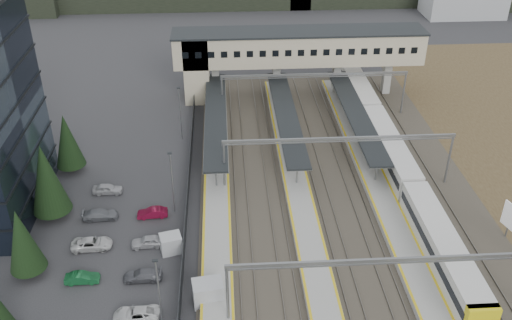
{
  "coord_description": "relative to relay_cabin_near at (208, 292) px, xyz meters",
  "views": [
    {
      "loc": [
        -1.78,
        -45.26,
        39.98
      ],
      "look_at": [
        1.94,
        14.6,
        4.0
      ],
      "focal_mm": 40.0,
      "sensor_mm": 36.0,
      "label": 1
    }
  ],
  "objects": [
    {
      "name": "footbridge",
      "position": [
        11.57,
        46.99,
        6.73
      ],
      "size": [
        40.4,
        6.4,
        11.2
      ],
      "color": "#BBB18D",
      "rests_on": "ground"
    },
    {
      "name": "canopies",
      "position": [
        10.87,
        31.99,
        2.72
      ],
      "size": [
        23.1,
        30.0,
        3.28
      ],
      "color": "black",
      "rests_on": "ground"
    },
    {
      "name": "gantries",
      "position": [
        15.87,
        7.99,
        4.8
      ],
      "size": [
        28.4,
        62.28,
        7.17
      ],
      "color": "gray",
      "rests_on": "ground"
    },
    {
      "name": "ground",
      "position": [
        3.87,
        4.99,
        -1.2
      ],
      "size": [
        220.0,
        220.0,
        0.0
      ],
      "primitive_type": "plane",
      "color": "#2B2B2D",
      "rests_on": "ground"
    },
    {
      "name": "conifer_row",
      "position": [
        -18.13,
        1.13,
        3.64
      ],
      "size": [
        4.42,
        49.82,
        9.5
      ],
      "color": "black",
      "rests_on": "ground"
    },
    {
      "name": "relay_cabin_far",
      "position": [
        -4.04,
        7.8,
        -0.18
      ],
      "size": [
        2.6,
        2.33,
        2.03
      ],
      "color": "#A6A9AC",
      "rests_on": "ground"
    },
    {
      "name": "relay_cabin_near",
      "position": [
        0.0,
        0.0,
        0.0
      ],
      "size": [
        3.15,
        2.51,
        2.4
      ],
      "color": "#A6A9AC",
      "rests_on": "ground"
    },
    {
      "name": "rail_corridor",
      "position": [
        13.21,
        9.99,
        -0.91
      ],
      "size": [
        34.0,
        90.0,
        0.92
      ],
      "color": "#3B372D",
      "rests_on": "ground"
    },
    {
      "name": "train",
      "position": [
        23.87,
        23.81,
        0.9
      ],
      "size": [
        2.93,
        61.13,
        3.68
      ],
      "color": "silver",
      "rests_on": "ground"
    },
    {
      "name": "lampposts",
      "position": [
        -4.13,
        6.24,
        3.14
      ],
      "size": [
        0.5,
        53.25,
        8.07
      ],
      "color": "gray",
      "rests_on": "ground"
    },
    {
      "name": "fence",
      "position": [
        -2.63,
        9.99,
        -0.2
      ],
      "size": [
        0.08,
        90.0,
        2.0
      ],
      "color": "#26282B",
      "rests_on": "ground"
    }
  ]
}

